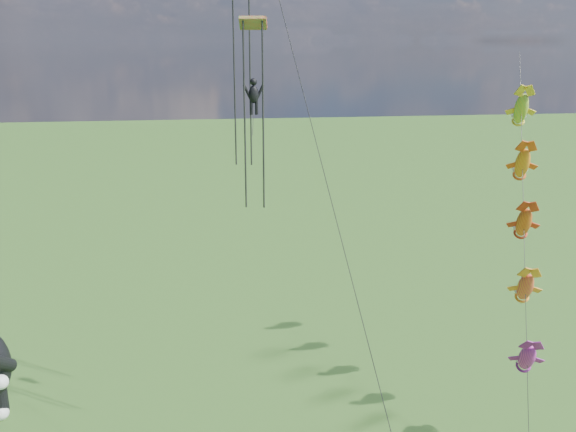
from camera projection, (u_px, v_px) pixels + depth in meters
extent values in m
sphere|color=white|center=(1.00, 382.00, 23.04)|extent=(0.54, 0.54, 0.54)
sphere|color=white|center=(1.00, 413.00, 24.21)|extent=(0.58, 0.58, 0.58)
cylinder|color=black|center=(524.00, 249.00, 31.86)|extent=(5.30, 14.94, 18.84)
ellipsoid|color=#D833A9|center=(527.00, 357.00, 29.66)|extent=(1.37, 2.13, 2.18)
ellipsoid|color=red|center=(525.00, 287.00, 31.06)|extent=(1.37, 2.13, 2.18)
ellipsoid|color=orange|center=(524.00, 222.00, 32.46)|extent=(1.37, 2.13, 2.18)
ellipsoid|color=#F2AA19|center=(522.00, 163.00, 33.85)|extent=(1.37, 2.13, 2.18)
ellipsoid|color=green|center=(521.00, 109.00, 35.25)|extent=(1.37, 2.13, 2.18)
cylinder|color=black|center=(334.00, 212.00, 22.40)|extent=(5.11, 16.33, 27.27)
cube|color=#18A351|center=(253.00, 23.00, 25.15)|extent=(1.15, 0.67, 0.53)
cylinder|color=black|center=(245.00, 121.00, 26.10)|extent=(0.08, 0.08, 7.63)
cylinder|color=black|center=(264.00, 120.00, 26.20)|extent=(0.08, 0.08, 7.63)
cylinder|color=black|center=(235.00, 64.00, 28.53)|extent=(0.08, 0.08, 9.49)
cylinder|color=black|center=(251.00, 64.00, 28.63)|extent=(0.08, 0.08, 9.49)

